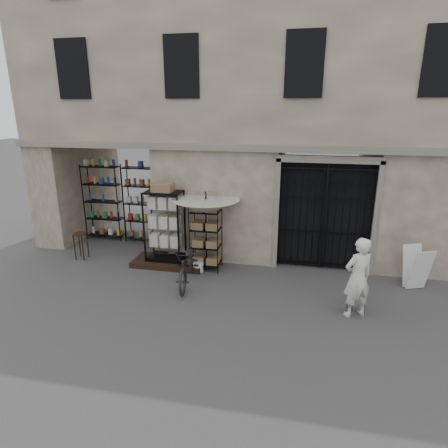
% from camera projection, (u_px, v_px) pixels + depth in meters
% --- Properties ---
extents(ground, '(80.00, 80.00, 0.00)m').
position_uv_depth(ground, '(246.00, 300.00, 8.61)').
color(ground, black).
rests_on(ground, ground).
extents(main_building, '(14.00, 4.00, 9.00)m').
position_uv_depth(main_building, '(268.00, 98.00, 11.01)').
color(main_building, tan).
rests_on(main_building, ground).
extents(shop_recess, '(3.00, 1.70, 3.00)m').
position_uv_depth(shop_recess, '(117.00, 199.00, 11.65)').
color(shop_recess, black).
rests_on(shop_recess, ground).
extents(shop_shelving, '(2.70, 0.50, 2.50)m').
position_uv_depth(shop_shelving, '(123.00, 203.00, 12.20)').
color(shop_shelving, black).
rests_on(shop_shelving, ground).
extents(iron_gate, '(2.50, 0.21, 3.00)m').
position_uv_depth(iron_gate, '(324.00, 215.00, 9.96)').
color(iron_gate, black).
rests_on(iron_gate, ground).
extents(step_platform, '(2.00, 0.90, 0.15)m').
position_uv_depth(step_platform, '(169.00, 262.00, 10.50)').
color(step_platform, black).
rests_on(step_platform, ground).
extents(display_cabinet, '(1.03, 0.70, 2.10)m').
position_uv_depth(display_cabinet, '(165.00, 230.00, 10.28)').
color(display_cabinet, black).
rests_on(display_cabinet, step_platform).
extents(wire_rack, '(0.90, 0.77, 1.74)m').
position_uv_depth(wire_rack, '(206.00, 239.00, 10.03)').
color(wire_rack, black).
rests_on(wire_rack, ground).
extents(market_umbrella, '(2.04, 2.06, 2.57)m').
position_uv_depth(market_umbrella, '(206.00, 203.00, 9.82)').
color(market_umbrella, black).
rests_on(market_umbrella, ground).
extents(white_bucket, '(0.28, 0.28, 0.26)m').
position_uv_depth(white_bucket, '(198.00, 267.00, 10.06)').
color(white_bucket, silver).
rests_on(white_bucket, ground).
extents(bicycle, '(0.80, 1.10, 1.95)m').
position_uv_depth(bicycle, '(188.00, 283.00, 9.45)').
color(bicycle, black).
rests_on(bicycle, ground).
extents(wooden_stool, '(0.48, 0.48, 0.78)m').
position_uv_depth(wooden_stool, '(81.00, 245.00, 10.86)').
color(wooden_stool, black).
rests_on(wooden_stool, ground).
extents(steel_bollard, '(0.16, 0.16, 0.72)m').
position_uv_depth(steel_bollard, '(351.00, 295.00, 8.06)').
color(steel_bollard, '#52575C').
rests_on(steel_bollard, ground).
extents(shopkeeper, '(1.40, 1.84, 0.42)m').
position_uv_depth(shopkeeper, '(353.00, 315.00, 7.98)').
color(shopkeeper, silver).
rests_on(shopkeeper, ground).
extents(easel_sign, '(0.66, 0.70, 1.03)m').
position_uv_depth(easel_sign, '(416.00, 268.00, 9.02)').
color(easel_sign, silver).
rests_on(easel_sign, ground).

